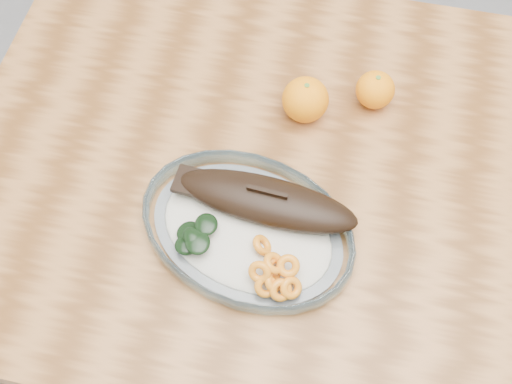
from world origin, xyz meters
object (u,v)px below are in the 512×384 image
plated_meal (248,226)px  orange_left (305,100)px  orange_right (375,90)px  dining_table (330,206)px

plated_meal → orange_left: 0.23m
plated_meal → orange_right: plated_meal is taller
dining_table → orange_right: bearing=77.1°
dining_table → orange_left: orange_left is taller
dining_table → plated_meal: (-0.11, -0.12, 0.12)m
orange_left → orange_right: (0.11, 0.05, -0.01)m
orange_left → plated_meal: bearing=-100.3°
dining_table → plated_meal: 0.20m
dining_table → orange_left: (-0.07, 0.11, 0.14)m
dining_table → orange_right: size_ratio=18.97×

